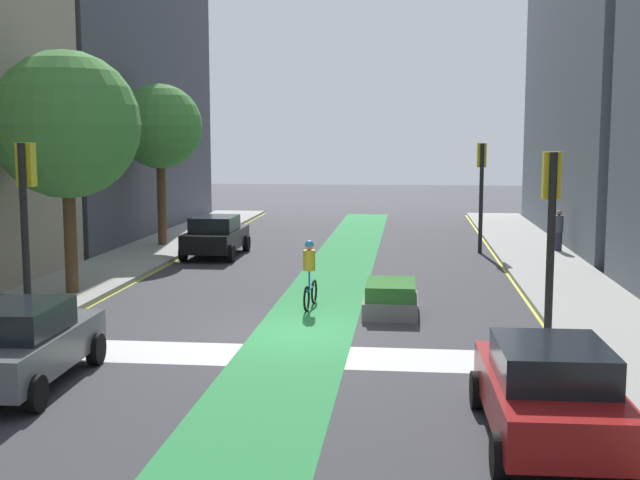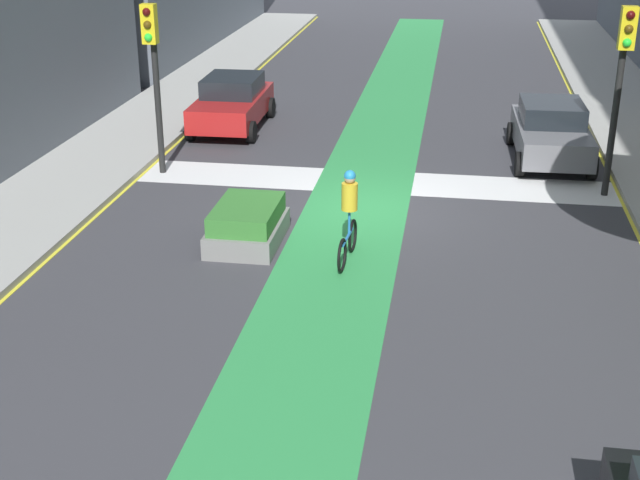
{
  "view_description": "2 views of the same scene",
  "coord_description": "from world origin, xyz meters",
  "px_view_note": "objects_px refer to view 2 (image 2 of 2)",
  "views": [
    {
      "loc": [
        2.65,
        -18.81,
        4.62
      ],
      "look_at": [
        0.05,
        5.14,
        1.58
      ],
      "focal_mm": 46.31,
      "sensor_mm": 36.0,
      "label": 1
    },
    {
      "loc": [
        -1.96,
        18.88,
        7.07
      ],
      "look_at": [
        0.26,
        4.97,
        1.24
      ],
      "focal_mm": 49.06,
      "sensor_mm": 36.0,
      "label": 2
    }
  ],
  "objects_px": {
    "car_red_right_near": "(232,102)",
    "cyclist_in_lane": "(349,214)",
    "traffic_signal_near_left": "(622,67)",
    "car_grey_left_near": "(551,131)",
    "median_planter": "(247,225)",
    "traffic_signal_near_right": "(153,57)"
  },
  "relations": [
    {
      "from": "car_red_right_near",
      "to": "cyclist_in_lane",
      "type": "distance_m",
      "value": 10.53
    },
    {
      "from": "traffic_signal_near_left",
      "to": "car_grey_left_near",
      "type": "bearing_deg",
      "value": -68.36
    },
    {
      "from": "car_grey_left_near",
      "to": "median_planter",
      "type": "bearing_deg",
      "value": 46.21
    },
    {
      "from": "car_red_right_near",
      "to": "car_grey_left_near",
      "type": "xyz_separation_m",
      "value": [
        -9.29,
        1.87,
        0.0
      ]
    },
    {
      "from": "car_grey_left_near",
      "to": "median_planter",
      "type": "relative_size",
      "value": 1.99
    },
    {
      "from": "traffic_signal_near_left",
      "to": "median_planter",
      "type": "distance_m",
      "value": 9.28
    },
    {
      "from": "traffic_signal_near_right",
      "to": "median_planter",
      "type": "bearing_deg",
      "value": 128.21
    },
    {
      "from": "car_red_right_near",
      "to": "car_grey_left_near",
      "type": "height_order",
      "value": "same"
    },
    {
      "from": "traffic_signal_near_right",
      "to": "median_planter",
      "type": "height_order",
      "value": "traffic_signal_near_right"
    },
    {
      "from": "median_planter",
      "to": "traffic_signal_near_left",
      "type": "bearing_deg",
      "value": -151.88
    },
    {
      "from": "car_red_right_near",
      "to": "median_planter",
      "type": "xyz_separation_m",
      "value": [
        -2.58,
        8.86,
        -0.4
      ]
    },
    {
      "from": "traffic_signal_near_right",
      "to": "traffic_signal_near_left",
      "type": "bearing_deg",
      "value": 179.94
    },
    {
      "from": "traffic_signal_near_left",
      "to": "median_planter",
      "type": "height_order",
      "value": "traffic_signal_near_left"
    },
    {
      "from": "median_planter",
      "to": "cyclist_in_lane",
      "type": "bearing_deg",
      "value": 166.63
    },
    {
      "from": "traffic_signal_near_left",
      "to": "car_red_right_near",
      "type": "relative_size",
      "value": 1.06
    },
    {
      "from": "cyclist_in_lane",
      "to": "car_grey_left_near",
      "type": "bearing_deg",
      "value": -120.98
    },
    {
      "from": "car_red_right_near",
      "to": "cyclist_in_lane",
      "type": "height_order",
      "value": "cyclist_in_lane"
    },
    {
      "from": "traffic_signal_near_right",
      "to": "car_grey_left_near",
      "type": "xyz_separation_m",
      "value": [
        -10.01,
        -2.8,
        -2.22
      ]
    },
    {
      "from": "car_grey_left_near",
      "to": "cyclist_in_lane",
      "type": "bearing_deg",
      "value": 59.02
    },
    {
      "from": "median_planter",
      "to": "traffic_signal_near_right",
      "type": "bearing_deg",
      "value": -51.79
    },
    {
      "from": "cyclist_in_lane",
      "to": "traffic_signal_near_right",
      "type": "bearing_deg",
      "value": -40.64
    },
    {
      "from": "traffic_signal_near_right",
      "to": "car_grey_left_near",
      "type": "height_order",
      "value": "traffic_signal_near_right"
    }
  ]
}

